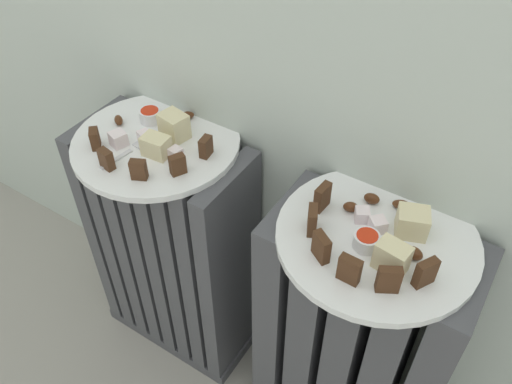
{
  "coord_description": "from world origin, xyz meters",
  "views": [
    {
      "loc": [
        0.34,
        -0.25,
        1.16
      ],
      "look_at": [
        0.0,
        0.28,
        0.56
      ],
      "focal_mm": 37.16,
      "sensor_mm": 36.0,
      "label": 1
    }
  ],
  "objects_px": {
    "jam_bowl_left": "(150,115)",
    "fork": "(128,152)",
    "jam_bowl_right": "(366,240)",
    "plate_right": "(377,238)",
    "plate_left": "(156,143)",
    "radiator_left": "(174,251)",
    "radiator_right": "(352,345)"
  },
  "relations": [
    {
      "from": "jam_bowl_left",
      "to": "plate_left",
      "type": "bearing_deg",
      "value": -41.42
    },
    {
      "from": "radiator_left",
      "to": "plate_left",
      "type": "distance_m",
      "value": 0.3
    },
    {
      "from": "radiator_right",
      "to": "radiator_left",
      "type": "bearing_deg",
      "value": 180.0
    },
    {
      "from": "jam_bowl_left",
      "to": "fork",
      "type": "xyz_separation_m",
      "value": [
        0.03,
        -0.09,
        -0.01
      ]
    },
    {
      "from": "radiator_right",
      "to": "plate_left",
      "type": "relative_size",
      "value": 1.92
    },
    {
      "from": "jam_bowl_left",
      "to": "fork",
      "type": "height_order",
      "value": "jam_bowl_left"
    },
    {
      "from": "jam_bowl_left",
      "to": "plate_right",
      "type": "bearing_deg",
      "value": -4.76
    },
    {
      "from": "plate_right",
      "to": "fork",
      "type": "relative_size",
      "value": 3.04
    },
    {
      "from": "plate_right",
      "to": "jam_bowl_right",
      "type": "bearing_deg",
      "value": -103.23
    },
    {
      "from": "plate_left",
      "to": "jam_bowl_right",
      "type": "bearing_deg",
      "value": -3.99
    },
    {
      "from": "plate_right",
      "to": "jam_bowl_right",
      "type": "height_order",
      "value": "jam_bowl_right"
    },
    {
      "from": "radiator_right",
      "to": "jam_bowl_left",
      "type": "distance_m",
      "value": 0.56
    },
    {
      "from": "plate_left",
      "to": "radiator_right",
      "type": "bearing_deg",
      "value": -0.0
    },
    {
      "from": "radiator_left",
      "to": "radiator_right",
      "type": "bearing_deg",
      "value": 0.0
    },
    {
      "from": "fork",
      "to": "radiator_right",
      "type": "bearing_deg",
      "value": 7.0
    },
    {
      "from": "plate_right",
      "to": "jam_bowl_left",
      "type": "xyz_separation_m",
      "value": [
        -0.46,
        0.04,
        0.02
      ]
    },
    {
      "from": "radiator_left",
      "to": "jam_bowl_right",
      "type": "xyz_separation_m",
      "value": [
        0.41,
        -0.03,
        0.31
      ]
    },
    {
      "from": "jam_bowl_left",
      "to": "radiator_right",
      "type": "bearing_deg",
      "value": -4.76
    },
    {
      "from": "radiator_left",
      "to": "plate_right",
      "type": "bearing_deg",
      "value": 0.0
    },
    {
      "from": "radiator_right",
      "to": "plate_right",
      "type": "relative_size",
      "value": 1.92
    },
    {
      "from": "plate_right",
      "to": "jam_bowl_right",
      "type": "relative_size",
      "value": 7.96
    },
    {
      "from": "jam_bowl_right",
      "to": "fork",
      "type": "distance_m",
      "value": 0.43
    },
    {
      "from": "jam_bowl_right",
      "to": "fork",
      "type": "bearing_deg",
      "value": -176.7
    },
    {
      "from": "plate_left",
      "to": "jam_bowl_left",
      "type": "relative_size",
      "value": 7.62
    },
    {
      "from": "plate_left",
      "to": "plate_right",
      "type": "bearing_deg",
      "value": 0.0
    },
    {
      "from": "radiator_left",
      "to": "jam_bowl_left",
      "type": "distance_m",
      "value": 0.32
    },
    {
      "from": "plate_left",
      "to": "plate_right",
      "type": "distance_m",
      "value": 0.42
    },
    {
      "from": "fork",
      "to": "plate_left",
      "type": "bearing_deg",
      "value": 72.72
    },
    {
      "from": "radiator_left",
      "to": "plate_right",
      "type": "relative_size",
      "value": 1.92
    },
    {
      "from": "jam_bowl_left",
      "to": "fork",
      "type": "distance_m",
      "value": 0.1
    },
    {
      "from": "radiator_left",
      "to": "jam_bowl_right",
      "type": "height_order",
      "value": "jam_bowl_right"
    },
    {
      "from": "jam_bowl_right",
      "to": "radiator_right",
      "type": "bearing_deg",
      "value": 76.77
    }
  ]
}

